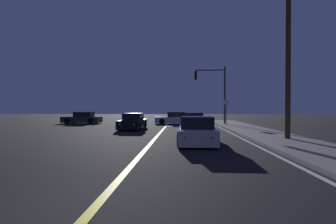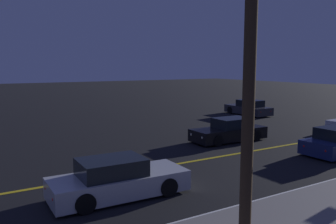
% 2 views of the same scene
% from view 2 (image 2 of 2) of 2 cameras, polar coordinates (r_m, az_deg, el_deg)
% --- Properties ---
extents(lane_line_center, '(0.20, 40.43, 0.01)m').
position_cam_2_polar(lane_line_center, '(15.26, -2.82, -9.14)').
color(lane_line_center, gold).
rests_on(lane_line_center, ground).
extents(lane_line_edge_right, '(0.16, 40.43, 0.01)m').
position_cam_2_polar(lane_line_edge_right, '(11.37, 9.63, -15.23)').
color(lane_line_edge_right, white).
rests_on(lane_line_edge_right, ground).
extents(car_parked_curb_black, '(1.88, 4.62, 1.34)m').
position_cam_2_polar(car_parked_curb_black, '(20.86, 9.92, -3.06)').
color(car_parked_curb_black, black).
rests_on(car_parked_curb_black, ground).
extents(car_far_approaching_silver, '(1.95, 4.68, 1.34)m').
position_cam_2_polar(car_far_approaching_silver, '(12.11, -8.19, -10.85)').
color(car_far_approaching_silver, '#B2B5BA').
rests_on(car_far_approaching_silver, ground).
extents(car_side_waiting_charcoal, '(4.47, 2.06, 1.34)m').
position_cam_2_polar(car_side_waiting_charcoal, '(32.23, 12.92, 0.60)').
color(car_side_waiting_charcoal, '#2D2D33').
rests_on(car_side_waiting_charcoal, ground).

